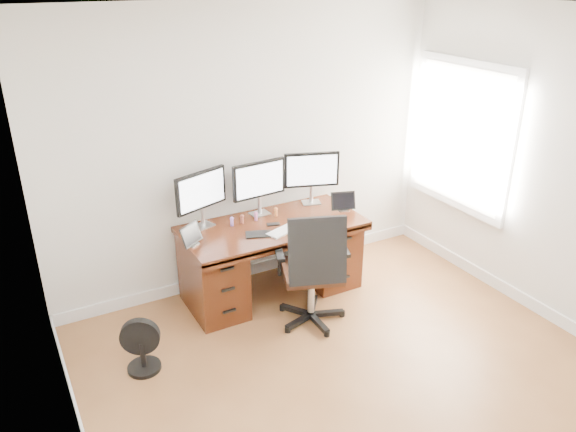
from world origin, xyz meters
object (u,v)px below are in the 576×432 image
desk (271,256)px  monitor_center (259,181)px  floor_fan (142,346)px  office_chair (312,288)px  keyboard (283,231)px

desk → monitor_center: size_ratio=3.09×
floor_fan → monitor_center: (1.43, 0.78, 0.86)m
desk → office_chair: size_ratio=1.54×
monitor_center → keyboard: monitor_center is taller
desk → monitor_center: bearing=90.0°
office_chair → monitor_center: 1.14m
office_chair → floor_fan: size_ratio=2.42×
floor_fan → keyboard: (1.43, 0.33, 0.54)m
floor_fan → keyboard: bearing=35.8°
floor_fan → monitor_center: monitor_center is taller
desk → keyboard: keyboard is taller
monitor_center → keyboard: 0.56m
desk → monitor_center: 0.72m
desk → keyboard: size_ratio=5.47×
office_chair → floor_fan: bearing=-163.0°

